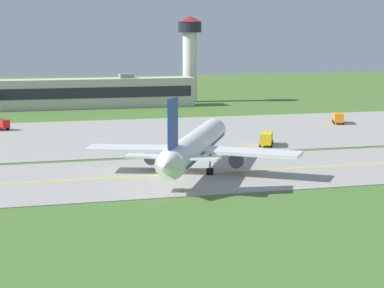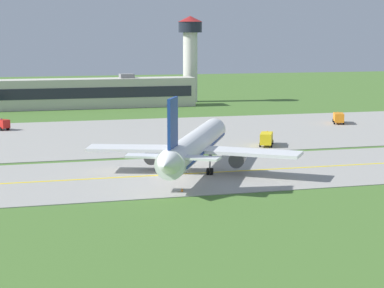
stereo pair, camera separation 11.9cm
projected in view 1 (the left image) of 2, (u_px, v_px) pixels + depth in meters
name	position (u px, v px, depth m)	size (l,w,h in m)	color
ground_plane	(167.00, 175.00, 102.40)	(500.00, 500.00, 0.00)	#47702D
taxiway_strip	(167.00, 175.00, 102.39)	(240.00, 28.00, 0.10)	#9E9B93
apron_pad	(169.00, 134.00, 145.00)	(140.00, 52.00, 0.10)	#9E9B93
taxiway_centreline	(167.00, 175.00, 102.38)	(220.00, 0.60, 0.01)	yellow
airplane_lead	(195.00, 146.00, 103.93)	(30.62, 36.94, 12.70)	white
service_truck_fuel	(266.00, 138.00, 128.89)	(4.40, 6.30, 2.60)	yellow
service_truck_catering	(338.00, 117.00, 160.90)	(4.14, 6.33, 2.60)	orange
terminal_building	(81.00, 93.00, 194.77)	(64.65, 8.22, 9.49)	beige
control_tower	(190.00, 50.00, 211.38)	(7.60, 7.60, 26.20)	silver
traffic_cone_near_edge	(262.00, 153.00, 119.58)	(0.44, 0.44, 0.60)	orange
traffic_cone_mid_edge	(182.00, 190.00, 91.51)	(0.44, 0.44, 0.60)	orange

